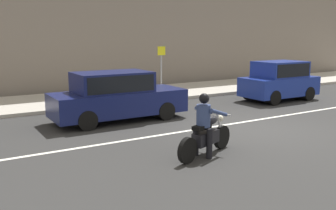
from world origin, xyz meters
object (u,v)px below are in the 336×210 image
object	(u,v)px
motorcycle_with_rider_denim_blue	(206,130)
parked_sedan_navy	(117,96)
parked_hatchback_cobalt_blue	(279,80)
street_sign_post	(161,64)

from	to	relation	value
motorcycle_with_rider_denim_blue	parked_sedan_navy	size ratio (longest dim) A/B	0.44
parked_hatchback_cobalt_blue	street_sign_post	size ratio (longest dim) A/B	1.57
parked_sedan_navy	parked_hatchback_cobalt_blue	distance (m)	8.09
parked_sedan_navy	motorcycle_with_rider_denim_blue	bearing A→B (deg)	-86.22
motorcycle_with_rider_denim_blue	parked_sedan_navy	distance (m)	4.73
motorcycle_with_rider_denim_blue	parked_hatchback_cobalt_blue	xyz separation A→B (m)	(7.78, 4.73, 0.28)
motorcycle_with_rider_denim_blue	parked_hatchback_cobalt_blue	world-z (taller)	parked_hatchback_cobalt_blue
parked_hatchback_cobalt_blue	street_sign_post	xyz separation A→B (m)	(-3.58, 4.62, 0.62)
motorcycle_with_rider_denim_blue	parked_hatchback_cobalt_blue	size ratio (longest dim) A/B	0.57
motorcycle_with_rider_denim_blue	street_sign_post	xyz separation A→B (m)	(4.20, 9.35, 0.90)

